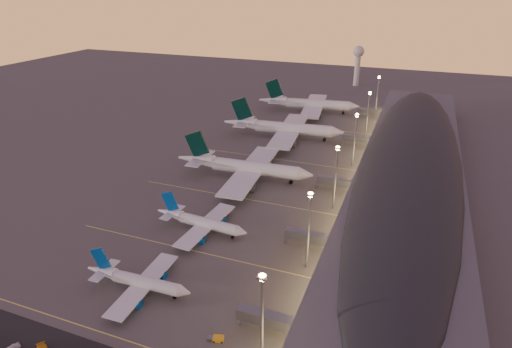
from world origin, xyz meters
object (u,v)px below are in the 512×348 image
object	(u,v)px
airliner_narrow_south	(138,281)
baggage_tug_b	(258,314)
airliner_wide_mid	(283,128)
baggage_tug_a	(216,339)
airliner_wide_near	(243,167)
airliner_wide_far	(308,104)
radar_tower	(358,59)
airliner_narrow_north	(201,222)

from	to	relation	value
airliner_narrow_south	baggage_tug_b	xyz separation A→B (m)	(35.62, 2.30, -2.54)
airliner_wide_mid	baggage_tug_b	size ratio (longest dim) A/B	15.58
airliner_narrow_south	baggage_tug_a	size ratio (longest dim) A/B	7.81
airliner_wide_near	baggage_tug_b	distance (m)	87.61
baggage_tug_b	airliner_wide_far	bearing A→B (deg)	85.83
radar_tower	baggage_tug_a	bearing A→B (deg)	-87.49
airliner_narrow_south	baggage_tug_a	xyz separation A→B (m)	(29.09, -9.16, -2.55)
airliner_narrow_south	baggage_tug_a	bearing A→B (deg)	-19.49
airliner_wide_mid	airliner_wide_far	xyz separation A→B (m)	(0.40, 55.35, -0.09)
airliner_wide_mid	baggage_tug_b	bearing A→B (deg)	-80.50
radar_tower	airliner_narrow_north	bearing A→B (deg)	-93.24
airliner_narrow_north	baggage_tug_b	world-z (taller)	airliner_narrow_north
airliner_narrow_north	airliner_wide_mid	distance (m)	104.56
airliner_wide_mid	baggage_tug_b	xyz separation A→B (m)	(37.08, -137.25, -5.08)
airliner_wide_far	baggage_tug_a	size ratio (longest dim) A/B	15.72
airliner_narrow_north	airliner_wide_far	world-z (taller)	airliner_wide_far
airliner_wide_mid	baggage_tug_b	distance (m)	142.26
airliner_wide_far	baggage_tug_b	size ratio (longest dim) A/B	15.33
baggage_tug_a	baggage_tug_b	distance (m)	13.19
airliner_narrow_south	airliner_wide_mid	size ratio (longest dim) A/B	0.49
airliner_wide_mid	airliner_wide_far	bearing A→B (deg)	83.96
airliner_narrow_south	radar_tower	bearing A→B (deg)	84.78
airliner_narrow_north	airliner_narrow_south	bearing A→B (deg)	-89.05
airliner_narrow_south	airliner_wide_mid	xyz separation A→B (m)	(-1.45, 139.56, 2.54)
airliner_narrow_south	airliner_wide_near	distance (m)	81.66
airliner_narrow_north	airliner_wide_far	size ratio (longest dim) A/B	0.54
airliner_wide_near	airliner_wide_far	world-z (taller)	airliner_wide_far
airliner_narrow_north	baggage_tug_b	bearing A→B (deg)	-40.22
airliner_narrow_north	baggage_tug_b	xyz separation A→B (m)	(33.85, -32.77, -2.79)
airliner_wide_mid	airliner_wide_far	distance (m)	55.35
airliner_narrow_south	airliner_narrow_north	world-z (taller)	airliner_narrow_north
airliner_narrow_south	radar_tower	size ratio (longest dim) A/B	1.03
airliner_narrow_south	baggage_tug_a	world-z (taller)	airliner_narrow_south
airliner_wide_mid	radar_tower	xyz separation A→B (m)	(17.55, 148.29, 16.23)
airliner_wide_mid	airliner_narrow_south	bearing A→B (deg)	-95.02
airliner_narrow_south	airliner_wide_far	size ratio (longest dim) A/B	0.50
airliner_narrow_north	baggage_tug_a	bearing A→B (deg)	-54.45
airliner_wide_far	baggage_tug_b	xyz separation A→B (m)	(36.67, -192.60, -4.99)
radar_tower	baggage_tug_a	distance (m)	298.05
airliner_wide_mid	baggage_tug_a	world-z (taller)	airliner_wide_mid
airliner_narrow_north	baggage_tug_a	size ratio (longest dim) A/B	8.46
airliner_narrow_south	baggage_tug_b	bearing A→B (deg)	1.68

